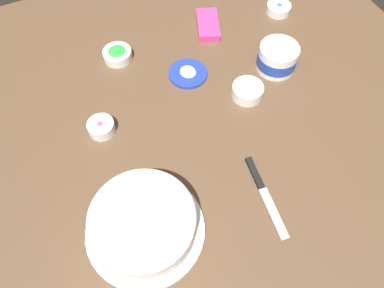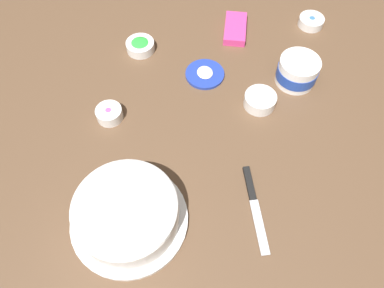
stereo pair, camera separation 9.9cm
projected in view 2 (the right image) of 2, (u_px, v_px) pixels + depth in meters
name	position (u px, v px, depth m)	size (l,w,h in m)	color
ground_plane	(220.00, 119.00, 1.08)	(1.54, 1.54, 0.00)	brown
frosted_cake	(127.00, 213.00, 0.87)	(0.29, 0.29, 0.11)	white
frosting_tub	(298.00, 71.00, 1.12)	(0.12, 0.12, 0.08)	white
frosting_tub_lid	(203.00, 74.00, 1.16)	(0.12, 0.12, 0.02)	#233DAD
spreading_knife	(253.00, 200.00, 0.93)	(0.24, 0.05, 0.01)	silver
sprinkle_bowl_yellow	(260.00, 100.00, 1.08)	(0.09, 0.09, 0.04)	white
sprinkle_bowl_green	(140.00, 46.00, 1.21)	(0.09, 0.09, 0.04)	white
sprinkle_bowl_rainbow	(109.00, 113.00, 1.06)	(0.08, 0.08, 0.04)	white
sprinkle_bowl_blue	(311.00, 21.00, 1.27)	(0.09, 0.09, 0.03)	white
candy_box_lower	(235.00, 29.00, 1.26)	(0.15, 0.07, 0.03)	#E53D8E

